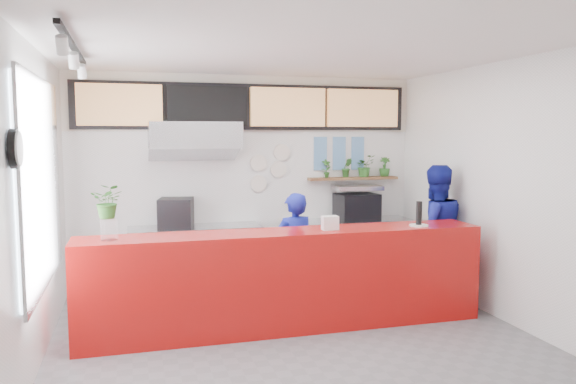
{
  "coord_description": "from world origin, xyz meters",
  "views": [
    {
      "loc": [
        -1.63,
        -5.47,
        2.15
      ],
      "look_at": [
        0.1,
        0.7,
        1.5
      ],
      "focal_mm": 35.0,
      "sensor_mm": 36.0,
      "label": 1
    }
  ],
  "objects_px": {
    "espresso_machine": "(357,207)",
    "staff_right": "(434,232)",
    "service_counter": "(287,280)",
    "pepper_mill": "(419,213)",
    "panini_oven": "(176,213)",
    "staff_center": "(294,252)"
  },
  "relations": [
    {
      "from": "espresso_machine",
      "to": "pepper_mill",
      "type": "distance_m",
      "value": 1.89
    },
    {
      "from": "espresso_machine",
      "to": "staff_right",
      "type": "relative_size",
      "value": 0.34
    },
    {
      "from": "service_counter",
      "to": "espresso_machine",
      "type": "bearing_deg",
      "value": 48.74
    },
    {
      "from": "panini_oven",
      "to": "staff_right",
      "type": "distance_m",
      "value": 3.45
    },
    {
      "from": "service_counter",
      "to": "staff_right",
      "type": "distance_m",
      "value": 2.27
    },
    {
      "from": "service_counter",
      "to": "staff_center",
      "type": "relative_size",
      "value": 3.1
    },
    {
      "from": "panini_oven",
      "to": "staff_center",
      "type": "bearing_deg",
      "value": -29.43
    },
    {
      "from": "service_counter",
      "to": "staff_right",
      "type": "xyz_separation_m",
      "value": [
        2.17,
        0.58,
        0.33
      ]
    },
    {
      "from": "espresso_machine",
      "to": "panini_oven",
      "type": "bearing_deg",
      "value": 175.72
    },
    {
      "from": "service_counter",
      "to": "staff_center",
      "type": "bearing_deg",
      "value": 66.86
    },
    {
      "from": "panini_oven",
      "to": "espresso_machine",
      "type": "distance_m",
      "value": 2.64
    },
    {
      "from": "espresso_machine",
      "to": "staff_center",
      "type": "height_order",
      "value": "staff_center"
    },
    {
      "from": "service_counter",
      "to": "pepper_mill",
      "type": "relative_size",
      "value": 16.56
    },
    {
      "from": "staff_right",
      "to": "espresso_machine",
      "type": "bearing_deg",
      "value": -60.68
    },
    {
      "from": "service_counter",
      "to": "staff_right",
      "type": "relative_size",
      "value": 2.55
    },
    {
      "from": "panini_oven",
      "to": "staff_center",
      "type": "xyz_separation_m",
      "value": [
        1.33,
        -1.17,
        -0.37
      ]
    },
    {
      "from": "panini_oven",
      "to": "staff_center",
      "type": "distance_m",
      "value": 1.81
    },
    {
      "from": "espresso_machine",
      "to": "staff_right",
      "type": "height_order",
      "value": "staff_right"
    },
    {
      "from": "espresso_machine",
      "to": "pepper_mill",
      "type": "height_order",
      "value": "pepper_mill"
    },
    {
      "from": "staff_right",
      "to": "pepper_mill",
      "type": "bearing_deg",
      "value": 51.71
    },
    {
      "from": "service_counter",
      "to": "espresso_machine",
      "type": "distance_m",
      "value": 2.46
    },
    {
      "from": "pepper_mill",
      "to": "staff_center",
      "type": "bearing_deg",
      "value": 151.22
    }
  ]
}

